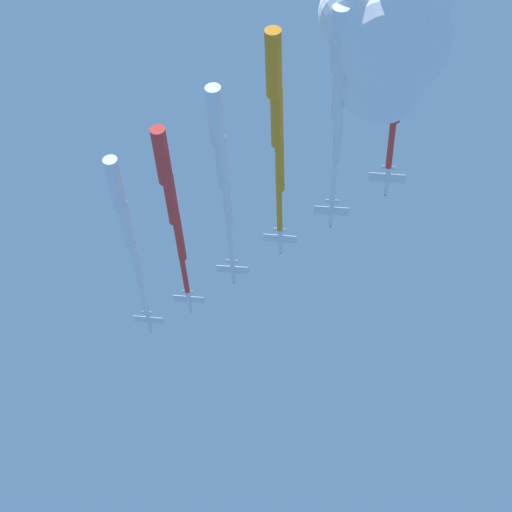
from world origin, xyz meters
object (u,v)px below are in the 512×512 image
(jet_lead, at_px, (126,224))
(jet_starboard_mid, at_px, (338,90))
(jet_starboard_inner, at_px, (221,161))
(jet_port_outer, at_px, (402,35))
(jet_port_mid, at_px, (276,115))
(jet_port_inner, at_px, (171,198))

(jet_lead, xyz_separation_m, jet_starboard_mid, (56.14, 34.26, -1.27))
(jet_starboard_inner, distance_m, jet_port_outer, 50.96)
(jet_port_mid, bearing_deg, jet_port_outer, 30.31)
(jet_port_mid, bearing_deg, jet_starboard_mid, 40.26)
(jet_starboard_inner, height_order, jet_port_mid, jet_port_mid)
(jet_lead, bearing_deg, jet_port_inner, 30.12)
(jet_port_inner, xyz_separation_m, jet_starboard_inner, (14.29, 8.49, 0.96))
(jet_lead, bearing_deg, jet_starboard_mid, 31.39)
(jet_port_outer, bearing_deg, jet_starboard_inner, -151.29)
(jet_starboard_mid, bearing_deg, jet_port_outer, 22.09)
(jet_port_inner, height_order, jet_starboard_inner, jet_starboard_inner)
(jet_lead, distance_m, jet_starboard_mid, 65.78)
(jet_lead, relative_size, jet_port_outer, 1.01)
(jet_lead, relative_size, jet_starboard_inner, 1.03)
(jet_port_mid, distance_m, jet_starboard_mid, 15.16)
(jet_port_mid, xyz_separation_m, jet_port_outer, (28.44, 16.63, -1.66))
(jet_lead, relative_size, jet_port_mid, 0.99)
(jet_lead, height_order, jet_port_inner, jet_lead)
(jet_starboard_inner, xyz_separation_m, jet_port_mid, (16.25, 7.85, 0.61))
(jet_port_inner, relative_size, jet_starboard_mid, 1.05)
(jet_port_outer, bearing_deg, jet_port_mid, -149.69)
(jet_port_inner, xyz_separation_m, jet_port_outer, (58.98, 32.96, -0.10))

